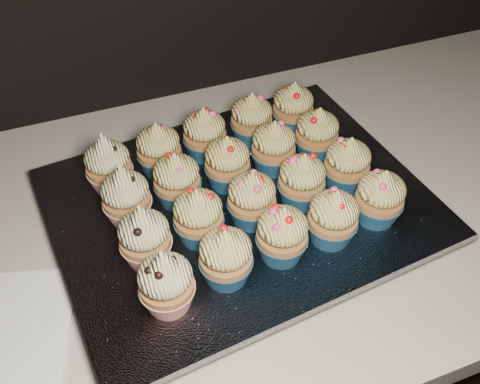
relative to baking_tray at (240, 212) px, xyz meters
The scene contains 24 objects.
cabinet 0.49m from the baking_tray, 168.98° to the left, with size 2.40×0.60×0.86m, color black.
worktop 0.12m from the baking_tray, 168.98° to the left, with size 2.44×0.64×0.04m, color beige.
baking_tray is the anchor object (origin of this frame).
foil_lining 0.02m from the baking_tray, ahead, with size 0.49×0.38×0.01m, color silver.
cupcake_0 0.19m from the baking_tray, 137.13° to the right, with size 0.06×0.06×0.10m.
cupcake_1 0.14m from the baking_tray, 118.17° to the right, with size 0.06×0.06×0.08m.
cupcake_2 0.12m from the baking_tray, 82.58° to the right, with size 0.06×0.06×0.08m.
cupcake_3 0.15m from the baking_tray, 51.11° to the right, with size 0.06×0.06×0.08m.
cupcake_4 0.19m from the baking_tray, 31.02° to the right, with size 0.06×0.06×0.08m.
cupcake_5 0.16m from the baking_tray, 159.44° to the right, with size 0.06×0.06×0.10m.
cupcake_6 0.10m from the baking_tray, 149.27° to the right, with size 0.06×0.06×0.08m.
cupcake_7 0.07m from the baking_tray, 87.33° to the right, with size 0.06×0.06×0.08m.
cupcake_8 0.10m from the baking_tray, 21.34° to the right, with size 0.06×0.06×0.08m.
cupcake_9 0.16m from the baking_tray, ahead, with size 0.06×0.06×0.08m.
cupcake_10 0.16m from the baking_tray, behind, with size 0.06×0.06×0.10m.
cupcake_11 0.10m from the baking_tray, 158.89° to the left, with size 0.06×0.06×0.08m.
cupcake_12 0.07m from the baking_tray, 95.64° to the left, with size 0.06×0.06×0.08m.
cupcake_13 0.10m from the baking_tray, 34.01° to the left, with size 0.06×0.06×0.08m.
cupcake_14 0.16m from the baking_tray, 20.13° to the left, with size 0.06×0.06×0.08m.
cupcake_15 0.19m from the baking_tray, 150.06° to the left, with size 0.06×0.06×0.10m.
cupcake_16 0.14m from the baking_tray, 130.49° to the left, with size 0.06×0.06×0.08m.
cupcake_17 0.12m from the baking_tray, 96.98° to the left, with size 0.06×0.06×0.08m.
cupcake_18 0.15m from the baking_tray, 61.60° to the left, with size 0.06×0.06×0.08m.
cupcake_19 0.19m from the baking_tray, 42.24° to the left, with size 0.06×0.06×0.08m.
Camera 1 is at (-0.07, 1.20, 1.46)m, focal length 40.00 mm.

